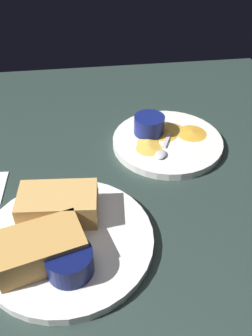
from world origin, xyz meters
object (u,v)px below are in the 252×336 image
at_px(plate_sandwich_main, 71,240).
at_px(spoon_by_dark_ramekin, 59,242).
at_px(sandwich_half_far, 43,248).
at_px(spoon_by_gravy_ramekin, 164,151).
at_px(sandwich_half_near, 61,204).
at_px(plate_chips_companion, 169,142).
at_px(ramekin_light_gravy, 151,124).
at_px(ramekin_dark_sauce, 72,261).

distance_m(plate_sandwich_main, spoon_by_dark_ramekin, 0.02).
distance_m(sandwich_half_far, spoon_by_gravy_ramekin, 0.34).
relative_size(sandwich_half_near, sandwich_half_far, 0.95).
xyz_separation_m(plate_chips_companion, ramekin_light_gravy, (-0.04, 0.03, 0.03)).
relative_size(plate_sandwich_main, ramekin_light_gravy, 4.15).
bearing_deg(spoon_by_gravy_ramekin, spoon_by_dark_ramekin, -135.43).
bearing_deg(sandwich_half_far, ramekin_light_gravy, 54.50).
distance_m(plate_sandwich_main, sandwich_half_far, 0.06).
bearing_deg(plate_chips_companion, plate_sandwich_main, -131.80).
height_order(sandwich_half_far, spoon_by_gravy_ramekin, sandwich_half_far).
bearing_deg(spoon_by_dark_ramekin, ramekin_dark_sauce, -67.59).
relative_size(spoon_by_dark_ramekin, ramekin_light_gravy, 1.44).
height_order(spoon_by_dark_ramekin, ramekin_light_gravy, ramekin_light_gravy).
relative_size(ramekin_light_gravy, spoon_by_gravy_ramekin, 0.70).
height_order(ramekin_dark_sauce, plate_chips_companion, ramekin_dark_sauce).
relative_size(plate_sandwich_main, ramekin_dark_sauce, 3.98).
bearing_deg(sandwich_half_far, spoon_by_gravy_ramekin, 44.99).
relative_size(sandwich_half_far, ramekin_dark_sauce, 2.09).
xyz_separation_m(sandwich_half_far, spoon_by_dark_ramekin, (0.02, 0.02, -0.02)).
relative_size(spoon_by_dark_ramekin, plate_chips_companion, 0.40).
xyz_separation_m(plate_sandwich_main, spoon_by_gravy_ramekin, (0.20, 0.20, 0.01)).
bearing_deg(plate_sandwich_main, plate_chips_companion, 48.20).
distance_m(ramekin_dark_sauce, spoon_by_gravy_ramekin, 0.33).
bearing_deg(ramekin_light_gravy, spoon_by_gravy_ramekin, -79.38).
distance_m(sandwich_half_near, ramekin_dark_sauce, 0.12).
xyz_separation_m(spoon_by_dark_ramekin, ramekin_light_gravy, (0.20, 0.29, 0.02)).
height_order(plate_sandwich_main, spoon_by_dark_ramekin, spoon_by_dark_ramekin).
height_order(plate_sandwich_main, spoon_by_gravy_ramekin, spoon_by_gravy_ramekin).
xyz_separation_m(ramekin_dark_sauce, spoon_by_gravy_ramekin, (0.19, 0.26, -0.02)).
height_order(ramekin_dark_sauce, spoon_by_dark_ramekin, ramekin_dark_sauce).
bearing_deg(plate_sandwich_main, ramekin_dark_sauce, -86.00).
bearing_deg(spoon_by_dark_ramekin, sandwich_half_near, 85.48).
bearing_deg(sandwich_half_near, ramekin_dark_sauce, -81.88).
xyz_separation_m(sandwich_half_far, ramekin_dark_sauce, (0.04, -0.03, -0.00)).
xyz_separation_m(plate_sandwich_main, plate_chips_companion, (0.22, 0.25, 0.00)).
bearing_deg(sandwich_half_near, ramekin_light_gravy, 48.92).
bearing_deg(sandwich_half_near, sandwich_half_far, -107.00).
distance_m(plate_chips_companion, ramekin_light_gravy, 0.06).
xyz_separation_m(sandwich_half_near, ramekin_light_gravy, (0.20, 0.23, -0.00)).
bearing_deg(sandwich_half_far, spoon_by_dark_ramekin, 48.87).
height_order(sandwich_half_far, ramekin_dark_sauce, sandwich_half_far).
bearing_deg(plate_chips_companion, spoon_by_dark_ramekin, -132.65).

